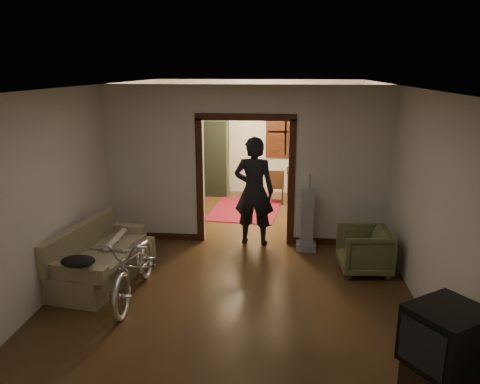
# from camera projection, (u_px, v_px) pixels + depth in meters

# --- Properties ---
(floor) EXTENTS (5.00, 8.50, 0.01)m
(floor) POSITION_uv_depth(u_px,v_px,m) (242.00, 256.00, 7.86)
(floor) COLOR #332010
(floor) RESTS_ON ground
(ceiling) EXTENTS (5.00, 8.50, 0.01)m
(ceiling) POSITION_uv_depth(u_px,v_px,m) (242.00, 86.00, 7.14)
(ceiling) COLOR white
(ceiling) RESTS_ON floor
(wall_back) EXTENTS (5.00, 0.02, 2.80)m
(wall_back) POSITION_uv_depth(u_px,v_px,m) (257.00, 137.00, 11.59)
(wall_back) COLOR beige
(wall_back) RESTS_ON floor
(wall_left) EXTENTS (0.02, 8.50, 2.80)m
(wall_left) POSITION_uv_depth(u_px,v_px,m) (91.00, 172.00, 7.73)
(wall_left) COLOR beige
(wall_left) RESTS_ON floor
(wall_right) EXTENTS (0.02, 8.50, 2.80)m
(wall_right) POSITION_uv_depth(u_px,v_px,m) (401.00, 179.00, 7.27)
(wall_right) COLOR beige
(wall_right) RESTS_ON floor
(partition_wall) EXTENTS (5.00, 0.14, 2.80)m
(partition_wall) POSITION_uv_depth(u_px,v_px,m) (246.00, 166.00, 8.22)
(partition_wall) COLOR beige
(partition_wall) RESTS_ON floor
(door_casing) EXTENTS (1.74, 0.20, 2.32)m
(door_casing) POSITION_uv_depth(u_px,v_px,m) (246.00, 182.00, 8.30)
(door_casing) COLOR #33160B
(door_casing) RESTS_ON floor
(far_window) EXTENTS (0.98, 0.06, 1.28)m
(far_window) POSITION_uv_depth(u_px,v_px,m) (286.00, 132.00, 11.45)
(far_window) COLOR black
(far_window) RESTS_ON wall_back
(chandelier) EXTENTS (0.24, 0.24, 0.24)m
(chandelier) POSITION_uv_depth(u_px,v_px,m) (253.00, 104.00, 9.66)
(chandelier) COLOR #FFE0A5
(chandelier) RESTS_ON ceiling
(light_switch) EXTENTS (0.08, 0.01, 0.12)m
(light_switch) POSITION_uv_depth(u_px,v_px,m) (306.00, 176.00, 8.09)
(light_switch) COLOR silver
(light_switch) RESTS_ON partition_wall
(sofa) EXTENTS (1.12, 1.94, 0.84)m
(sofa) POSITION_uv_depth(u_px,v_px,m) (103.00, 253.00, 6.91)
(sofa) COLOR #76704F
(sofa) RESTS_ON floor
(rolled_paper) EXTENTS (0.10, 0.79, 0.10)m
(rolled_paper) POSITION_uv_depth(u_px,v_px,m) (116.00, 239.00, 7.16)
(rolled_paper) COLOR beige
(rolled_paper) RESTS_ON sofa
(jacket) EXTENTS (0.44, 0.33, 0.13)m
(jacket) POSITION_uv_depth(u_px,v_px,m) (78.00, 261.00, 5.96)
(jacket) COLOR black
(jacket) RESTS_ON sofa
(bicycle) EXTENTS (0.68, 1.81, 0.94)m
(bicycle) POSITION_uv_depth(u_px,v_px,m) (135.00, 265.00, 6.38)
(bicycle) COLOR silver
(bicycle) RESTS_ON floor
(armchair) EXTENTS (0.82, 0.80, 0.70)m
(armchair) POSITION_uv_depth(u_px,v_px,m) (364.00, 250.00, 7.19)
(armchair) COLOR brown
(armchair) RESTS_ON floor
(crt_tv) EXTENTS (0.83, 0.82, 0.54)m
(crt_tv) POSITION_uv_depth(u_px,v_px,m) (446.00, 336.00, 4.07)
(crt_tv) COLOR black
(crt_tv) RESTS_ON tv_stand
(vacuum) EXTENTS (0.39, 0.35, 1.09)m
(vacuum) POSITION_uv_depth(u_px,v_px,m) (307.00, 220.00, 8.01)
(vacuum) COLOR gray
(vacuum) RESTS_ON floor
(person) EXTENTS (0.76, 0.54, 1.94)m
(person) POSITION_uv_depth(u_px,v_px,m) (254.00, 191.00, 8.21)
(person) COLOR black
(person) RESTS_ON floor
(oriental_rug) EXTENTS (1.64, 2.04, 0.01)m
(oriental_rug) POSITION_uv_depth(u_px,v_px,m) (245.00, 210.00, 10.42)
(oriental_rug) COLOR maroon
(oriental_rug) RESTS_ON floor
(locker) EXTENTS (0.95, 0.54, 1.87)m
(locker) POSITION_uv_depth(u_px,v_px,m) (209.00, 157.00, 11.50)
(locker) COLOR #2C3922
(locker) RESTS_ON floor
(globe) EXTENTS (0.27, 0.27, 0.27)m
(globe) POSITION_uv_depth(u_px,v_px,m) (209.00, 116.00, 11.24)
(globe) COLOR #1E5972
(globe) RESTS_ON locker
(desk) EXTENTS (1.13, 0.85, 0.75)m
(desk) POSITION_uv_depth(u_px,v_px,m) (308.00, 186.00, 11.02)
(desk) COLOR black
(desk) RESTS_ON floor
(desk_chair) EXTENTS (0.41, 0.41, 0.80)m
(desk_chair) POSITION_uv_depth(u_px,v_px,m) (276.00, 186.00, 10.87)
(desk_chair) COLOR black
(desk_chair) RESTS_ON floor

